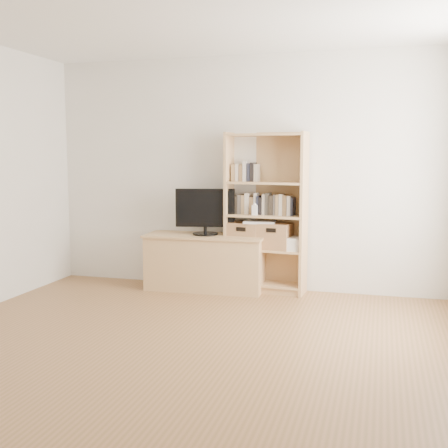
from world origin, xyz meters
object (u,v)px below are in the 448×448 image
at_px(bookshelf, 266,213).
at_px(laptop, 260,222).
at_px(baby_monitor, 255,210).
at_px(basket_right, 275,236).
at_px(basket_left, 245,235).
at_px(tv_stand, 205,263).
at_px(television, 205,212).

relative_size(bookshelf, laptop, 5.16).
relative_size(baby_monitor, basket_right, 0.32).
xyz_separation_m(baby_monitor, basket_left, (-0.13, 0.10, -0.29)).
bearing_deg(laptop, bookshelf, 8.50).
distance_m(tv_stand, basket_left, 0.55).
bearing_deg(basket_right, basket_left, -177.92).
distance_m(television, laptop, 0.62).
distance_m(baby_monitor, basket_right, 0.36).
bearing_deg(television, basket_left, 0.61).
relative_size(television, baby_monitor, 6.00).
relative_size(baby_monitor, laptop, 0.32).
bearing_deg(tv_stand, television, 177.98).
height_order(basket_left, laptop, laptop).
height_order(television, basket_right, television).
distance_m(bookshelf, basket_left, 0.34).
bearing_deg(basket_left, tv_stand, -160.36).
relative_size(tv_stand, baby_monitor, 11.89).
relative_size(tv_stand, basket_left, 3.87).
height_order(bookshelf, basket_left, bookshelf).
height_order(basket_left, basket_right, basket_right).
bearing_deg(basket_right, tv_stand, -167.86).
bearing_deg(tv_stand, basket_right, 3.52).
xyz_separation_m(bookshelf, television, (-0.67, -0.09, 0.01)).
height_order(tv_stand, laptop, laptop).
bearing_deg(baby_monitor, tv_stand, -177.01).
bearing_deg(laptop, baby_monitor, -125.32).
xyz_separation_m(television, basket_left, (0.43, 0.10, -0.26)).
relative_size(tv_stand, television, 1.98).
height_order(television, baby_monitor, television).
bearing_deg(basket_right, laptop, -172.62).
height_order(television, basket_left, television).
distance_m(tv_stand, television, 0.58).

